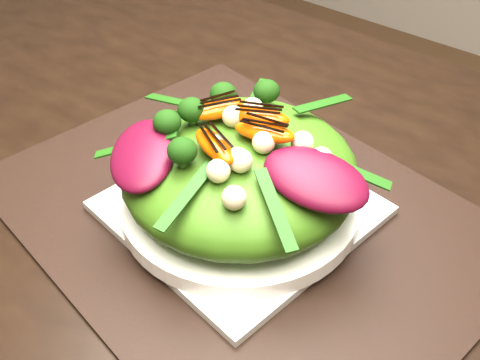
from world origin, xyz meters
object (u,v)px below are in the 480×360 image
Objects in this scene: orange_segment at (230,114)px; lettuce_mound at (240,170)px; placemat at (240,212)px; salad_bowl at (240,198)px; plate_base at (240,208)px; dining_table at (169,195)px.

lettuce_mound is at bearing -31.69° from orange_segment.
placemat is 0.02m from salad_bowl.
plate_base is 0.94× the size of salad_bowl.
plate_base is 0.10m from orange_segment.
dining_table is 7.06× the size of plate_base.
lettuce_mound is 3.96× the size of orange_segment.
placemat is 2.15× the size of plate_base.
salad_bowl reaches higher than plate_base.
dining_table is 7.01× the size of lettuce_mound.
plate_base is 0.01m from salad_bowl.
placemat is at bearing 90.00° from plate_base.
orange_segment reaches higher than placemat.
salad_bowl reaches higher than placemat.
placemat is 2.14× the size of lettuce_mound.
salad_bowl is 1.05× the size of lettuce_mound.
dining_table is 0.10m from plate_base.
placemat is 0.11m from orange_segment.
dining_table is at bearing -172.34° from lettuce_mound.
dining_table reaches higher than orange_segment.
dining_table is at bearing -172.34° from plate_base.
orange_segment is at bearing 21.92° from dining_table.
orange_segment is (-0.02, 0.02, 0.08)m from salad_bowl.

